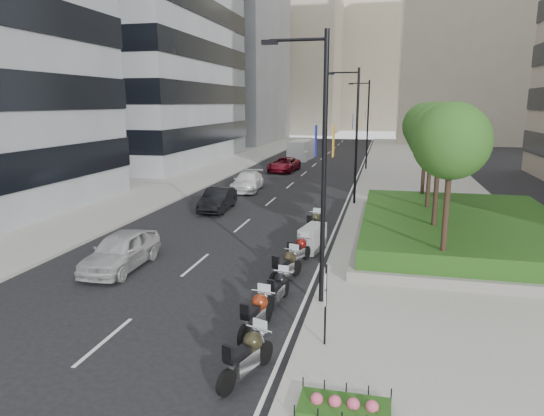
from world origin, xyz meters
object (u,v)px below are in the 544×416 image
(delivery_van, at_px, (301,151))
(car_a, at_px, (121,251))
(lamp_post_0, at_px, (319,158))
(motorcycle_3, at_px, (286,266))
(lamp_post_2, at_px, (366,120))
(motorcycle_0, at_px, (247,356))
(motorcycle_5, at_px, (312,239))
(lamp_post_1, at_px, (354,130))
(motorcycle_1, at_px, (256,314))
(motorcycle_4, at_px, (299,251))
(parking_sign, at_px, (326,301))
(motorcycle_6, at_px, (314,224))
(car_d, at_px, (284,164))
(car_b, at_px, (218,199))
(car_c, at_px, (248,181))
(motorcycle_2, at_px, (278,289))

(delivery_van, bearing_deg, car_a, -85.98)
(lamp_post_0, relative_size, motorcycle_3, 4.01)
(lamp_post_2, relative_size, motorcycle_0, 4.06)
(motorcycle_5, bearing_deg, lamp_post_2, 8.12)
(lamp_post_0, relative_size, lamp_post_1, 1.00)
(lamp_post_2, distance_m, delivery_van, 11.70)
(car_a, xyz_separation_m, delivery_van, (0.48, 40.70, 0.30))
(motorcycle_1, relative_size, motorcycle_5, 1.12)
(motorcycle_4, bearing_deg, parking_sign, -146.73)
(lamp_post_1, relative_size, motorcycle_5, 4.36)
(motorcycle_0, distance_m, motorcycle_1, 2.43)
(motorcycle_6, xyz_separation_m, car_d, (-6.45, 23.14, 0.12))
(lamp_post_2, bearing_deg, lamp_post_0, -90.00)
(car_b, relative_size, car_c, 0.87)
(motorcycle_2, bearing_deg, car_c, 26.23)
(motorcycle_5, bearing_deg, delivery_van, 21.00)
(lamp_post_0, height_order, lamp_post_1, same)
(delivery_van, bearing_deg, parking_sign, -74.55)
(car_d, relative_size, delivery_van, 0.91)
(lamp_post_0, height_order, car_d, lamp_post_0)
(car_a, bearing_deg, motorcycle_0, -43.39)
(motorcycle_2, relative_size, delivery_van, 0.37)
(motorcycle_6, height_order, car_a, car_a)
(motorcycle_3, xyz_separation_m, motorcycle_5, (0.38, 4.21, -0.03))
(car_d, bearing_deg, lamp_post_2, 25.06)
(motorcycle_5, relative_size, car_b, 0.47)
(lamp_post_2, relative_size, car_d, 1.74)
(lamp_post_1, distance_m, motorcycle_2, 17.85)
(motorcycle_5, relative_size, delivery_van, 0.37)
(motorcycle_5, bearing_deg, motorcycle_1, -172.36)
(lamp_post_0, xyz_separation_m, car_a, (-8.47, 1.86, -4.29))
(motorcycle_2, bearing_deg, car_b, 34.65)
(lamp_post_1, distance_m, motorcycle_3, 15.79)
(car_a, xyz_separation_m, car_c, (0.03, 18.97, -0.05))
(motorcycle_1, bearing_deg, car_a, 67.23)
(motorcycle_2, bearing_deg, car_a, 81.32)
(motorcycle_0, height_order, motorcycle_6, motorcycle_0)
(motorcycle_6, height_order, delivery_van, delivery_van)
(motorcycle_2, distance_m, car_a, 7.48)
(lamp_post_2, xyz_separation_m, car_b, (-8.32, -21.54, -4.35))
(motorcycle_4, height_order, car_a, car_a)
(parking_sign, distance_m, motorcycle_3, 5.42)
(motorcycle_0, relative_size, motorcycle_6, 0.98)
(motorcycle_2, height_order, motorcycle_4, motorcycle_4)
(motorcycle_5, xyz_separation_m, motorcycle_6, (-0.36, 2.80, 0.01))
(lamp_post_0, bearing_deg, car_b, 121.72)
(lamp_post_0, height_order, motorcycle_2, lamp_post_0)
(motorcycle_1, relative_size, car_c, 0.46)
(car_b, distance_m, car_c, 7.38)
(lamp_post_0, bearing_deg, car_c, 112.07)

